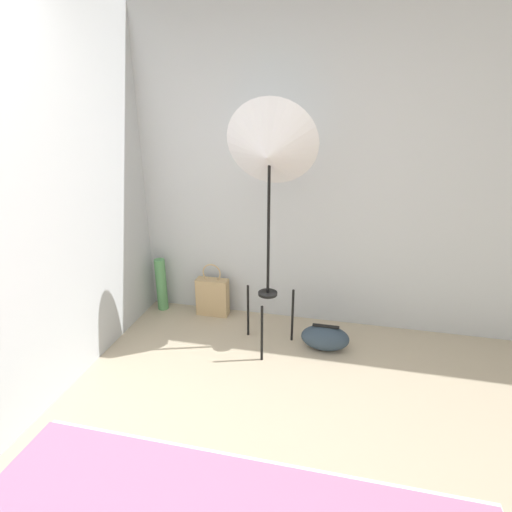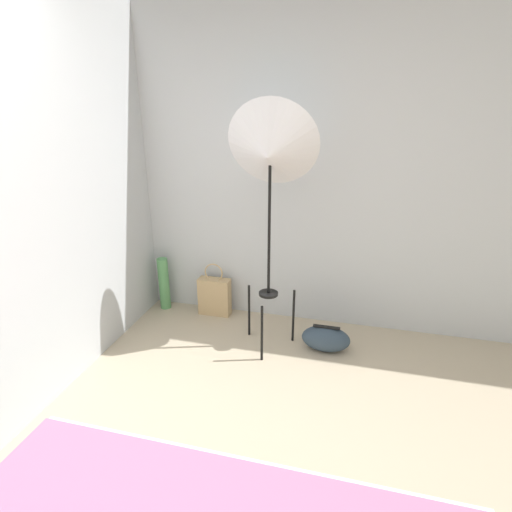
{
  "view_description": "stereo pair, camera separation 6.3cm",
  "coord_description": "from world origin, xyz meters",
  "px_view_note": "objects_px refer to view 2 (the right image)",
  "views": [
    {
      "loc": [
        0.43,
        -1.06,
        1.83
      ],
      "look_at": [
        -0.14,
        1.47,
        0.85
      ],
      "focal_mm": 28.0,
      "sensor_mm": 36.0,
      "label": 1
    },
    {
      "loc": [
        0.49,
        -1.04,
        1.83
      ],
      "look_at": [
        -0.14,
        1.47,
        0.85
      ],
      "focal_mm": 28.0,
      "sensor_mm": 36.0,
      "label": 2
    }
  ],
  "objects_px": {
    "tote_bag": "(215,296)",
    "duffel_bag": "(326,339)",
    "paper_roll": "(164,284)",
    "photo_umbrella": "(270,153)"
  },
  "relations": [
    {
      "from": "photo_umbrella",
      "to": "paper_roll",
      "type": "relative_size",
      "value": 3.76
    },
    {
      "from": "photo_umbrella",
      "to": "paper_roll",
      "type": "bearing_deg",
      "value": 160.65
    },
    {
      "from": "paper_roll",
      "to": "duffel_bag",
      "type": "bearing_deg",
      "value": -12.61
    },
    {
      "from": "duffel_bag",
      "to": "paper_roll",
      "type": "distance_m",
      "value": 1.6
    },
    {
      "from": "paper_roll",
      "to": "tote_bag",
      "type": "bearing_deg",
      "value": 0.14
    },
    {
      "from": "tote_bag",
      "to": "paper_roll",
      "type": "distance_m",
      "value": 0.51
    },
    {
      "from": "photo_umbrella",
      "to": "tote_bag",
      "type": "bearing_deg",
      "value": 146.9
    },
    {
      "from": "tote_bag",
      "to": "duffel_bag",
      "type": "distance_m",
      "value": 1.11
    },
    {
      "from": "photo_umbrella",
      "to": "paper_roll",
      "type": "height_order",
      "value": "photo_umbrella"
    },
    {
      "from": "photo_umbrella",
      "to": "paper_roll",
      "type": "distance_m",
      "value": 1.73
    }
  ]
}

